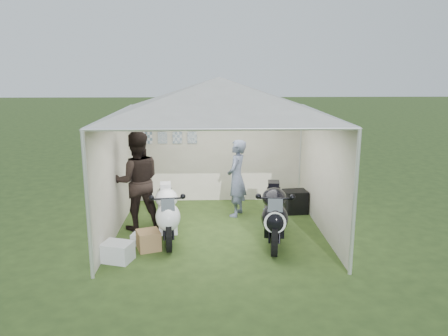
{
  "coord_description": "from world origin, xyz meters",
  "views": [
    {
      "loc": [
        -0.18,
        -8.23,
        3.16
      ],
      "look_at": [
        0.1,
        0.35,
        1.18
      ],
      "focal_mm": 35.0,
      "sensor_mm": 36.0,
      "label": 1
    }
  ],
  "objects_px": {
    "person_blue_jacket": "(237,178)",
    "canopy_tent": "(219,100)",
    "paddock_stand": "(273,217)",
    "motorcycle_black": "(274,213)",
    "crate_2": "(140,239)",
    "crate_1": "(149,240)",
    "equipment_box": "(295,202)",
    "motorcycle_white": "(167,212)",
    "crate_0": "(117,252)",
    "person_dark_jacket": "(137,181)"
  },
  "relations": [
    {
      "from": "equipment_box",
      "to": "crate_2",
      "type": "relative_size",
      "value": 1.8
    },
    {
      "from": "motorcycle_white",
      "to": "person_blue_jacket",
      "type": "xyz_separation_m",
      "value": [
        1.38,
        1.33,
        0.3
      ]
    },
    {
      "from": "crate_0",
      "to": "crate_2",
      "type": "relative_size",
      "value": 1.7
    },
    {
      "from": "motorcycle_black",
      "to": "crate_1",
      "type": "distance_m",
      "value": 2.32
    },
    {
      "from": "canopy_tent",
      "to": "motorcycle_white",
      "type": "xyz_separation_m",
      "value": [
        -0.99,
        -0.49,
        -2.04
      ]
    },
    {
      "from": "canopy_tent",
      "to": "person_dark_jacket",
      "type": "relative_size",
      "value": 2.88
    },
    {
      "from": "person_blue_jacket",
      "to": "motorcycle_black",
      "type": "bearing_deg",
      "value": 41.71
    },
    {
      "from": "canopy_tent",
      "to": "person_blue_jacket",
      "type": "xyz_separation_m",
      "value": [
        0.39,
        0.84,
        -1.74
      ]
    },
    {
      "from": "paddock_stand",
      "to": "crate_1",
      "type": "bearing_deg",
      "value": -153.38
    },
    {
      "from": "motorcycle_black",
      "to": "crate_2",
      "type": "xyz_separation_m",
      "value": [
        -2.46,
        -0.04,
        -0.46
      ]
    },
    {
      "from": "motorcycle_black",
      "to": "crate_0",
      "type": "distance_m",
      "value": 2.85
    },
    {
      "from": "motorcycle_white",
      "to": "equipment_box",
      "type": "xyz_separation_m",
      "value": [
        2.69,
        1.46,
        -0.28
      ]
    },
    {
      "from": "motorcycle_white",
      "to": "person_blue_jacket",
      "type": "distance_m",
      "value": 1.94
    },
    {
      "from": "motorcycle_black",
      "to": "equipment_box",
      "type": "bearing_deg",
      "value": 73.93
    },
    {
      "from": "paddock_stand",
      "to": "crate_0",
      "type": "distance_m",
      "value": 3.29
    },
    {
      "from": "canopy_tent",
      "to": "person_dark_jacket",
      "type": "bearing_deg",
      "value": 176.32
    },
    {
      "from": "motorcycle_black",
      "to": "person_blue_jacket",
      "type": "height_order",
      "value": "person_blue_jacket"
    },
    {
      "from": "motorcycle_white",
      "to": "motorcycle_black",
      "type": "bearing_deg",
      "value": -13.11
    },
    {
      "from": "canopy_tent",
      "to": "crate_1",
      "type": "bearing_deg",
      "value": -143.17
    },
    {
      "from": "person_blue_jacket",
      "to": "person_dark_jacket",
      "type": "bearing_deg",
      "value": -49.58
    },
    {
      "from": "canopy_tent",
      "to": "person_blue_jacket",
      "type": "height_order",
      "value": "canopy_tent"
    },
    {
      "from": "canopy_tent",
      "to": "crate_1",
      "type": "distance_m",
      "value": 2.89
    },
    {
      "from": "person_dark_jacket",
      "to": "equipment_box",
      "type": "xyz_separation_m",
      "value": [
        3.32,
        0.86,
        -0.73
      ]
    },
    {
      "from": "motorcycle_black",
      "to": "person_dark_jacket",
      "type": "xyz_separation_m",
      "value": [
        -2.61,
        0.8,
        0.41
      ]
    },
    {
      "from": "person_dark_jacket",
      "to": "equipment_box",
      "type": "bearing_deg",
      "value": -178.86
    },
    {
      "from": "canopy_tent",
      "to": "motorcycle_black",
      "type": "xyz_separation_m",
      "value": [
        0.99,
        -0.7,
        -2.01
      ]
    },
    {
      "from": "motorcycle_white",
      "to": "person_dark_jacket",
      "type": "bearing_deg",
      "value": 129.67
    },
    {
      "from": "equipment_box",
      "to": "paddock_stand",
      "type": "bearing_deg",
      "value": -129.24
    },
    {
      "from": "person_blue_jacket",
      "to": "crate_1",
      "type": "bearing_deg",
      "value": -22.51
    },
    {
      "from": "paddock_stand",
      "to": "motorcycle_black",
      "type": "bearing_deg",
      "value": -97.18
    },
    {
      "from": "paddock_stand",
      "to": "person_blue_jacket",
      "type": "xyz_separation_m",
      "value": [
        -0.71,
        0.6,
        0.69
      ]
    },
    {
      "from": "motorcycle_black",
      "to": "crate_1",
      "type": "xyz_separation_m",
      "value": [
        -2.27,
        -0.27,
        -0.4
      ]
    },
    {
      "from": "person_blue_jacket",
      "to": "canopy_tent",
      "type": "bearing_deg",
      "value": -4.57
    },
    {
      "from": "person_blue_jacket",
      "to": "crate_2",
      "type": "bearing_deg",
      "value": -29.43
    },
    {
      "from": "person_dark_jacket",
      "to": "equipment_box",
      "type": "height_order",
      "value": "person_dark_jacket"
    },
    {
      "from": "canopy_tent",
      "to": "person_blue_jacket",
      "type": "bearing_deg",
      "value": 64.97
    },
    {
      "from": "equipment_box",
      "to": "crate_1",
      "type": "relative_size",
      "value": 1.33
    },
    {
      "from": "motorcycle_black",
      "to": "person_dark_jacket",
      "type": "relative_size",
      "value": 1.05
    },
    {
      "from": "motorcycle_white",
      "to": "motorcycle_black",
      "type": "distance_m",
      "value": 1.98
    },
    {
      "from": "paddock_stand",
      "to": "equipment_box",
      "type": "height_order",
      "value": "equipment_box"
    },
    {
      "from": "motorcycle_white",
      "to": "crate_2",
      "type": "relative_size",
      "value": 6.89
    },
    {
      "from": "person_blue_jacket",
      "to": "motorcycle_white",
      "type": "bearing_deg",
      "value": -25.58
    },
    {
      "from": "person_blue_jacket",
      "to": "crate_2",
      "type": "distance_m",
      "value": 2.55
    },
    {
      "from": "crate_0",
      "to": "crate_1",
      "type": "distance_m",
      "value": 0.65
    },
    {
      "from": "motorcycle_black",
      "to": "crate_0",
      "type": "bearing_deg",
      "value": -157.87
    },
    {
      "from": "person_blue_jacket",
      "to": "crate_0",
      "type": "distance_m",
      "value": 3.18
    },
    {
      "from": "crate_0",
      "to": "crate_1",
      "type": "height_order",
      "value": "crate_1"
    },
    {
      "from": "crate_2",
      "to": "crate_0",
      "type": "bearing_deg",
      "value": -111.14
    },
    {
      "from": "motorcycle_black",
      "to": "crate_1",
      "type": "height_order",
      "value": "motorcycle_black"
    },
    {
      "from": "motorcycle_white",
      "to": "paddock_stand",
      "type": "bearing_deg",
      "value": 11.98
    }
  ]
}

